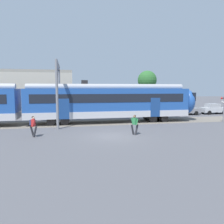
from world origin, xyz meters
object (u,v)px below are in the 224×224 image
(parked_car_grey, at_px, (185,109))
(pedestrian_red, at_px, (33,125))
(pedestrian_green, at_px, (135,123))
(parked_car_silver, at_px, (213,109))
(crossing_signal, at_px, (224,105))

(parked_car_grey, bearing_deg, pedestrian_red, -150.56)
(pedestrian_green, xyz_separation_m, parked_car_silver, (16.23, 12.08, -0.18))
(crossing_signal, bearing_deg, parked_car_silver, 60.26)
(pedestrian_red, bearing_deg, parked_car_silver, 24.88)
(pedestrian_green, relative_size, crossing_signal, 0.56)
(pedestrian_red, relative_size, crossing_signal, 0.56)
(pedestrian_green, distance_m, parked_car_silver, 20.23)
(parked_car_grey, relative_size, crossing_signal, 1.36)
(pedestrian_green, xyz_separation_m, crossing_signal, (11.73, 4.22, 1.05))
(pedestrian_red, relative_size, parked_car_grey, 0.41)
(pedestrian_green, bearing_deg, crossing_signal, 19.76)
(parked_car_silver, bearing_deg, parked_car_grey, -177.26)
(parked_car_silver, distance_m, crossing_signal, 9.14)
(parked_car_grey, relative_size, parked_car_silver, 1.01)
(pedestrian_red, height_order, crossing_signal, crossing_signal)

